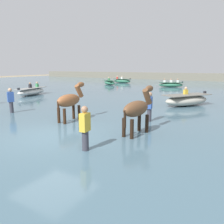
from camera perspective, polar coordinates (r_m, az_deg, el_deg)
name	(u,v)px	position (r m, az deg, el deg)	size (l,w,h in m)	color
ground_plane	(53,143)	(8.52, -14.92, -7.63)	(120.00, 120.00, 0.00)	gray
water_surface	(153,103)	(16.79, 10.38, 2.40)	(90.00, 90.00, 0.29)	#476675
horse_lead_bay	(137,110)	(8.13, 6.51, 0.59)	(0.69, 1.88, 2.04)	brown
horse_trailing_chestnut	(70,101)	(10.31, -10.74, 2.73)	(0.50, 1.86, 2.03)	brown
boat_near_port	(171,85)	(28.94, 14.89, 6.82)	(3.05, 2.19, 1.05)	#337556
boat_mid_channel	(109,83)	(31.67, -0.69, 7.57)	(3.11, 2.69, 1.08)	#337556
boat_distant_east	(187,100)	(15.11, 18.62, 2.94)	(2.82, 3.46, 1.20)	#B2AD9E
boat_far_offshore	(32,91)	(21.12, -19.96, 5.01)	(1.91, 3.59, 1.12)	silver
boat_near_starboard	(122,81)	(35.52, 2.60, 7.99)	(2.93, 1.14, 1.09)	#337556
person_onlooker_right	(11,102)	(13.23, -24.50, 2.33)	(0.31, 0.37, 1.63)	#383842
person_wading_mid	(149,109)	(10.23, 9.59, 0.81)	(0.25, 0.35, 1.63)	#383842
person_wading_close	(85,131)	(6.60, -6.92, -4.99)	(0.22, 0.33, 1.63)	#383842
far_shoreline	(210,78)	(44.44, 23.91, 8.01)	(80.00, 2.40, 1.64)	#706B5B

